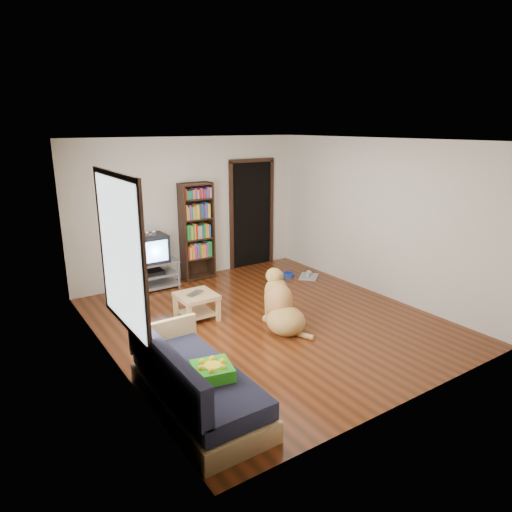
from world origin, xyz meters
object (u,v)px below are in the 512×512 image
green_cushion (212,371)px  sofa (194,386)px  dog_bowl (288,275)px  tv_stand (152,274)px  dog (281,307)px  grey_rag (309,277)px  laptop (197,294)px  coffee_table (197,302)px  bookshelf (197,226)px  crt_tv (150,248)px

green_cushion → sofa: 0.31m
green_cushion → dog_bowl: size_ratio=1.69×
tv_stand → dog: 2.72m
green_cushion → grey_rag: bearing=50.3°
grey_rag → dog_bowl: bearing=140.2°
laptop → coffee_table: 0.13m
tv_stand → bookshelf: size_ratio=0.50×
laptop → tv_stand: tv_stand is taller
green_cushion → crt_tv: size_ratio=0.64×
sofa → dog: bearing=29.4°
coffee_table → crt_tv: bearing=92.2°
laptop → bookshelf: (0.89, 1.75, 0.59)m
dog_bowl → tv_stand: bearing=161.4°
tv_stand → coffee_table: size_ratio=1.64×
dog_bowl → green_cushion: bearing=-137.3°
sofa → coffee_table: size_ratio=3.27×
dog → tv_stand: bearing=109.9°
crt_tv → dog_bowl: bearing=-19.0°
laptop → dog: (0.86, -0.91, -0.10)m
laptop → sofa: 2.24m
grey_rag → sofa: (-3.68, -2.57, 0.25)m
bookshelf → sofa: size_ratio=1.00×
crt_tv → coffee_table: bearing=-87.8°
dog_bowl → grey_rag: bearing=-39.8°
laptop → dog: 1.26m
crt_tv → coffee_table: crt_tv is taller
coffee_table → green_cushion: bearing=-112.6°
bookshelf → coffee_table: 2.06m
tv_stand → dog: bearing=-70.1°
dog_bowl → tv_stand: size_ratio=0.24×
laptop → crt_tv: (-0.06, 1.67, 0.33)m
grey_rag → bookshelf: bearing=146.8°
grey_rag → crt_tv: crt_tv is taller
tv_stand → laptop: bearing=-87.8°
tv_stand → sofa: 3.76m
green_cushion → bookshelf: bookshelf is taller
green_cushion → laptop: (0.91, 2.16, -0.07)m
dog → grey_rag: bearing=40.2°
coffee_table → dog: bearing=-47.4°
green_cushion → sofa: bearing=137.2°
tv_stand → dog_bowl: bearing=-18.6°
green_cushion → coffee_table: (0.91, 2.19, -0.20)m
tv_stand → crt_tv: bearing=90.0°
dog_bowl → crt_tv: (-2.41, 0.83, 0.70)m
laptop → dog_bowl: bearing=-6.3°
dog_bowl → dog: size_ratio=0.21×
crt_tv → dog: crt_tv is taller
tv_stand → coffee_table: (0.06, -1.62, 0.01)m
bookshelf → grey_rag: bearing=-33.2°
crt_tv → dog: bearing=-70.3°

